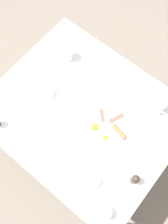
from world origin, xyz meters
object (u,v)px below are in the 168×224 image
Objects in this scene: water_glass_tall at (67,53)px; salt_grinder at (135,179)px; teacup_with_saucer_right at (92,181)px; teapot_near at (156,103)px; fork_by_plate at (31,75)px; creamer_jug at (105,213)px; napkin_folded at (35,144)px; breakfast_plate at (108,127)px; teacup_with_saucer_left at (49,91)px; knife_by_plate at (99,74)px.

water_glass_tall is 0.89m from salt_grinder.
water_glass_tall reaches higher than teacup_with_saucer_right.
fork_by_plate is at bearing -132.50° from teapot_near.
teacup_with_saucer_right is at bearing -118.63° from creamer_jug.
teacup_with_saucer_right is 0.82m from water_glass_tall.
teacup_with_saucer_right is 0.72× the size of napkin_folded.
fork_by_plate is at bearing -112.35° from creamer_jug.
creamer_jug is (0.39, 0.28, 0.03)m from breakfast_plate.
creamer_jug is (0.62, 0.79, -0.02)m from water_glass_tall.
teapot_near reaches higher than napkin_folded.
teapot_near is (-0.30, 0.14, 0.04)m from breakfast_plate.
teacup_with_saucer_left is 0.18m from fork_by_plate.
teacup_with_saucer_left is 0.29m from water_glass_tall.
salt_grinder reaches higher than creamer_jug.
creamer_jug reaches higher than knife_by_plate.
napkin_folded is (0.58, 0.24, -0.05)m from water_glass_tall.
water_glass_tall is at bearing -128.01° from creamer_jug.
teapot_near reaches higher than creamer_jug.
teapot_near is 0.81m from fork_by_plate.
napkin_folded reaches higher than fork_by_plate.
teapot_near is 1.32× the size of fork_by_plate.
creamer_jug reaches higher than teacup_with_saucer_right.
breakfast_plate is 0.60m from fork_by_plate.
water_glass_tall is at bearing 159.11° from fork_by_plate.
water_glass_tall reaches higher than salt_grinder.
teacup_with_saucer_left is 0.35m from knife_by_plate.
breakfast_plate is at bearing 142.84° from napkin_folded.
teacup_with_saucer_right is at bearing 34.65° from knife_by_plate.
teapot_near is at bearing 122.12° from teacup_with_saucer_left.
water_glass_tall is 0.62m from napkin_folded.
creamer_jug is at bearing 61.37° from teacup_with_saucer_right.
water_glass_tall is at bearing -157.58° from napkin_folded.
teacup_with_saucer_left is at bearing -152.27° from napkin_folded.
teacup_with_saucer_left is 0.97× the size of fork_by_plate.
creamer_jug is at bearing -54.81° from teapot_near.
creamer_jug is 0.88× the size of salt_grinder.
teacup_with_saucer_left is (0.06, -0.43, 0.02)m from breakfast_plate.
creamer_jug is (0.69, 0.14, -0.01)m from teapot_near.
teapot_near reaches higher than salt_grinder.
fork_by_plate is (0.33, -0.74, -0.04)m from teapot_near.
teacup_with_saucer_left reaches higher than breakfast_plate.
teapot_near is 0.77m from napkin_folded.
salt_grinder reaches higher than knife_by_plate.
teacup_with_saucer_left is 0.60m from teacup_with_saucer_right.
teapot_near reaches higher than breakfast_plate.
knife_by_plate is at bearing -133.70° from breakfast_plate.
teapot_near reaches higher than fork_by_plate.
breakfast_plate is 0.34m from salt_grinder.
breakfast_plate is at bearing -117.75° from salt_grinder.
knife_by_plate is (-0.41, -0.57, -0.05)m from salt_grinder.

